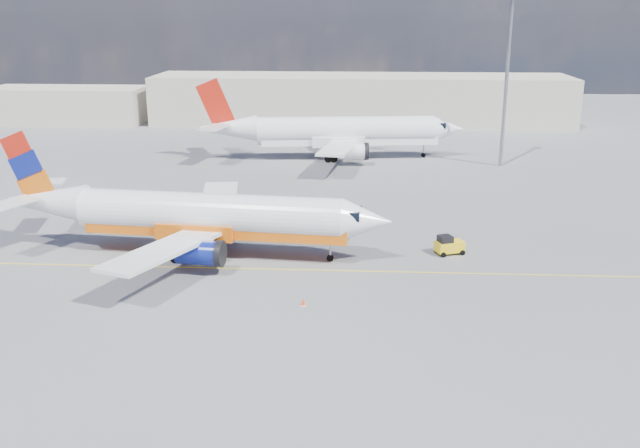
# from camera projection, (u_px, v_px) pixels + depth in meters

# --- Properties ---
(ground) EXTENTS (240.00, 240.00, 0.00)m
(ground) POSITION_uv_depth(u_px,v_px,m) (285.00, 284.00, 51.14)
(ground) COLOR #57575C
(ground) RESTS_ON ground
(taxi_line) EXTENTS (70.00, 0.15, 0.01)m
(taxi_line) POSITION_uv_depth(u_px,v_px,m) (289.00, 270.00, 54.00)
(taxi_line) COLOR yellow
(taxi_line) RESTS_ON ground
(terminal_main) EXTENTS (70.00, 14.00, 8.00)m
(terminal_main) POSITION_uv_depth(u_px,v_px,m) (361.00, 99.00, 121.28)
(terminal_main) COLOR beige
(terminal_main) RESTS_ON ground
(terminal_annex) EXTENTS (26.00, 10.00, 6.00)m
(terminal_annex) POSITION_uv_depth(u_px,v_px,m) (68.00, 105.00, 121.57)
(terminal_annex) COLOR beige
(terminal_annex) RESTS_ON ground
(main_jet) EXTENTS (31.95, 25.17, 9.69)m
(main_jet) POSITION_uv_depth(u_px,v_px,m) (199.00, 216.00, 56.48)
(main_jet) COLOR white
(main_jet) RESTS_ON ground
(second_jet) EXTENTS (34.75, 27.26, 10.52)m
(second_jet) POSITION_uv_depth(u_px,v_px,m) (337.00, 132.00, 92.57)
(second_jet) COLOR white
(second_jet) RESTS_ON ground
(gse_tug) EXTENTS (2.51, 2.06, 1.58)m
(gse_tug) POSITION_uv_depth(u_px,v_px,m) (449.00, 245.00, 57.20)
(gse_tug) COLOR black
(gse_tug) RESTS_ON ground
(traffic_cone) EXTENTS (0.36, 0.36, 0.50)m
(traffic_cone) POSITION_uv_depth(u_px,v_px,m) (303.00, 302.00, 47.44)
(traffic_cone) COLOR white
(traffic_cone) RESTS_ON ground
(floodlight_mast) EXTENTS (1.52, 1.52, 20.82)m
(floodlight_mast) POSITION_uv_depth(u_px,v_px,m) (508.00, 64.00, 85.62)
(floodlight_mast) COLOR gray
(floodlight_mast) RESTS_ON ground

